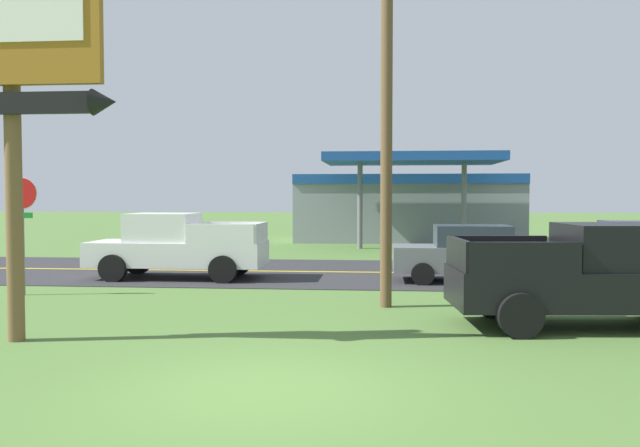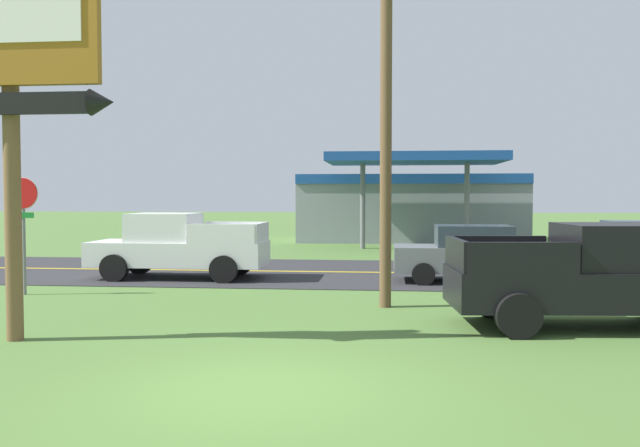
% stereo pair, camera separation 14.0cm
% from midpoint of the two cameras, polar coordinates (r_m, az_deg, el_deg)
% --- Properties ---
extents(ground_plane, '(180.00, 180.00, 0.00)m').
position_cam_midpoint_polar(ground_plane, '(8.79, -5.54, -14.05)').
color(ground_plane, '#4C7033').
extents(road_asphalt, '(140.00, 8.00, 0.02)m').
position_cam_midpoint_polar(road_asphalt, '(21.48, 1.07, -4.21)').
color(road_asphalt, '#2B2B2D').
rests_on(road_asphalt, ground).
extents(road_centre_line, '(126.00, 0.20, 0.01)m').
position_cam_midpoint_polar(road_centre_line, '(21.48, 1.07, -4.18)').
color(road_centre_line, gold).
rests_on(road_centre_line, road_asphalt).
extents(motel_sign, '(3.56, 0.54, 6.65)m').
position_cam_midpoint_polar(motel_sign, '(12.48, -25.35, 12.17)').
color(motel_sign, brown).
rests_on(motel_sign, ground).
extents(stop_sign, '(0.80, 0.08, 2.95)m').
position_cam_midpoint_polar(stop_sign, '(18.11, -24.46, 0.73)').
color(stop_sign, slate).
rests_on(stop_sign, ground).
extents(utility_pole, '(1.66, 0.26, 8.71)m').
position_cam_midpoint_polar(utility_pole, '(14.94, 5.48, 10.60)').
color(utility_pole, brown).
rests_on(utility_pole, ground).
extents(gas_station, '(12.00, 11.50, 4.40)m').
position_cam_midpoint_polar(gas_station, '(36.74, 7.39, 1.55)').
color(gas_station, gray).
rests_on(gas_station, ground).
extents(pickup_black_parked_on_lawn, '(5.35, 2.57, 1.96)m').
position_cam_midpoint_polar(pickup_black_parked_on_lawn, '(13.54, 22.25, -4.24)').
color(pickup_black_parked_on_lawn, black).
rests_on(pickup_black_parked_on_lawn, ground).
extents(pickup_white_on_road, '(5.20, 2.24, 1.96)m').
position_cam_midpoint_polar(pickup_white_on_road, '(20.32, -12.49, -1.95)').
color(pickup_white_on_road, silver).
rests_on(pickup_white_on_road, ground).
extents(car_grey_near_lane, '(4.20, 2.00, 1.64)m').
position_cam_midpoint_polar(car_grey_near_lane, '(19.50, 12.41, -2.52)').
color(car_grey_near_lane, slate).
rests_on(car_grey_near_lane, ground).
extents(car_silver_mid_lane, '(4.20, 2.00, 1.64)m').
position_cam_midpoint_polar(car_silver_mid_lane, '(24.87, 25.63, -1.65)').
color(car_silver_mid_lane, '#A8AAAF').
rests_on(car_silver_mid_lane, ground).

